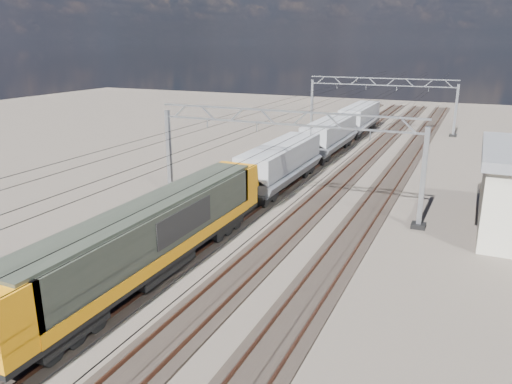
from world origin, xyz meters
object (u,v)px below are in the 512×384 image
at_px(catenary_gantry_far, 380,102).
at_px(locomotive, 152,234).
at_px(hopper_wagon_lead, 281,162).
at_px(hopper_wagon_mid, 330,134).
at_px(hopper_wagon_third, 360,117).
at_px(catenary_gantry_mid, 283,156).

relative_size(catenary_gantry_far, locomotive, 0.94).
xyz_separation_m(hopper_wagon_lead, hopper_wagon_mid, (0.00, 14.20, 0.00)).
distance_m(hopper_wagon_mid, hopper_wagon_third, 14.20).
bearing_deg(hopper_wagon_lead, locomotive, -90.00).
xyz_separation_m(catenary_gantry_far, hopper_wagon_mid, (-2.00, -16.98, -1.67)).
relative_size(locomotive, hopper_wagon_third, 1.62).
height_order(catenary_gantry_far, hopper_wagon_lead, catenary_gantry_far).
xyz_separation_m(catenary_gantry_mid, catenary_gantry_far, (0.00, 36.00, 0.00)).
bearing_deg(hopper_wagon_lead, hopper_wagon_mid, 90.00).
distance_m(catenary_gantry_mid, locomotive, 13.12).
xyz_separation_m(locomotive, hopper_wagon_third, (-0.00, 46.10, -0.09)).
height_order(locomotive, hopper_wagon_lead, locomotive).
xyz_separation_m(catenary_gantry_far, hopper_wagon_third, (-2.00, -2.78, -1.67)).
bearing_deg(hopper_wagon_mid, hopper_wagon_third, 90.00).
bearing_deg(catenary_gantry_mid, hopper_wagon_lead, 112.52).
xyz_separation_m(catenary_gantry_mid, locomotive, (-2.00, -12.87, -1.58)).
distance_m(catenary_gantry_far, hopper_wagon_third, 3.81).
bearing_deg(catenary_gantry_mid, hopper_wagon_mid, 96.00).
bearing_deg(catenary_gantry_far, hopper_wagon_lead, -93.67).
bearing_deg(catenary_gantry_mid, locomotive, -98.83).
relative_size(catenary_gantry_mid, hopper_wagon_third, 1.53).
height_order(catenary_gantry_mid, hopper_wagon_mid, catenary_gantry_mid).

